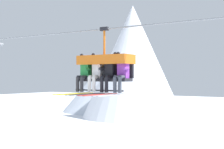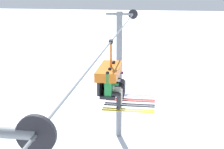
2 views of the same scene
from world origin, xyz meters
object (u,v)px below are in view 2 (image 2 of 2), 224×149
chairlift_chair (109,75)px  skier_white (114,85)px  skier_black (116,81)px  skier_purple (118,77)px  skier_green (112,90)px  lift_tower_far (119,73)px

chairlift_chair → skier_white: size_ratio=1.21×
skier_black → skier_purple: bearing=0.0°
skier_green → skier_white: same height
skier_purple → lift_tower_far: bearing=6.2°
lift_tower_far → skier_purple: lift_tower_far is taller
skier_black → lift_tower_far: bearing=5.9°
lift_tower_far → skier_white: bearing=-174.4°
skier_green → skier_black: size_ratio=1.00×
skier_black → skier_white: bearing=180.0°
lift_tower_far → skier_white: lift_tower_far is taller
skier_white → lift_tower_far: bearing=5.6°
skier_white → skier_purple: bearing=0.0°
chairlift_chair → skier_black: (0.25, -0.21, -0.27)m
lift_tower_far → skier_black: lift_tower_far is taller
skier_purple → skier_white: bearing=180.0°
chairlift_chair → skier_green: bearing=-163.7°
skier_green → skier_white: 0.49m
chairlift_chair → skier_white: (-0.25, -0.21, -0.27)m
chairlift_chair → skier_black: size_ratio=1.21×
skier_white → skier_purple: (0.97, 0.00, 0.00)m
skier_white → skier_black: bearing=0.0°
chairlift_chair → lift_tower_far: bearing=4.4°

